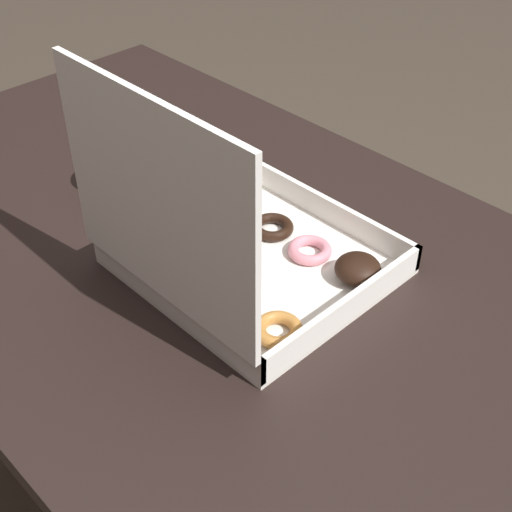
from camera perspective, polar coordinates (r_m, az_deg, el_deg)
dining_table at (r=1.03m, az=-3.06°, el=-4.25°), size 1.30×0.73×0.74m
donut_box at (r=0.87m, az=-1.94°, el=0.89°), size 0.31×0.29×0.30m
coffee_mug at (r=1.06m, az=-9.85°, el=6.91°), size 0.09×0.09×0.09m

